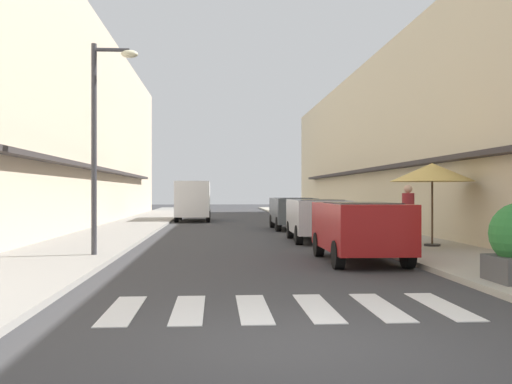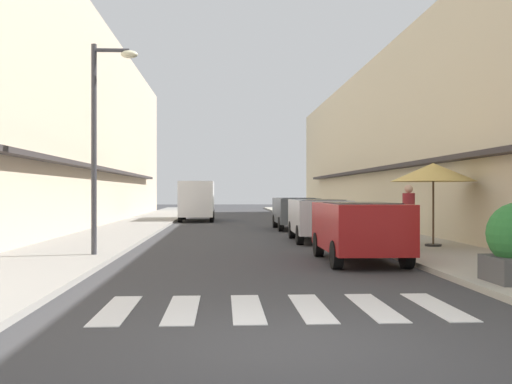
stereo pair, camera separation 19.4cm
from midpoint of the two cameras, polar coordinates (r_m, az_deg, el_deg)
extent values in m
plane|color=#38383A|center=(27.16, -1.27, -3.66)|extent=(112.97, 112.97, 0.00)
cube|color=gray|center=(27.46, -12.03, -3.49)|extent=(3.13, 71.89, 0.12)
cube|color=#ADA899|center=(27.81, 9.36, -3.45)|extent=(3.13, 71.89, 0.12)
cube|color=#C6B299|center=(30.02, -19.31, 6.45)|extent=(5.00, 48.21, 10.21)
cube|color=#332D2D|center=(29.20, -14.11, 2.09)|extent=(0.50, 33.75, 0.16)
cube|color=beige|center=(30.50, 16.21, 4.70)|extent=(5.00, 48.21, 8.46)
cube|color=#332D2D|center=(29.61, 11.18, 2.06)|extent=(0.50, 33.75, 0.16)
cube|color=silver|center=(8.97, -12.68, -11.04)|extent=(0.45, 2.20, 0.01)
cube|color=silver|center=(8.86, -6.49, -11.17)|extent=(0.45, 2.20, 0.01)
cube|color=silver|center=(8.86, -0.22, -11.18)|extent=(0.45, 2.20, 0.01)
cube|color=silver|center=(8.96, 5.97, -11.05)|extent=(0.45, 2.20, 0.01)
cube|color=silver|center=(9.16, 11.95, -10.81)|extent=(0.45, 2.20, 0.01)
cube|color=silver|center=(9.45, 17.62, -10.48)|extent=(0.45, 2.20, 0.01)
cube|color=maroon|center=(14.77, 10.26, -3.27)|extent=(1.78, 3.97, 1.13)
cube|color=black|center=(14.56, 10.44, -2.11)|extent=(1.49, 2.23, 0.56)
cylinder|color=black|center=(15.93, 6.40, -5.07)|extent=(0.23, 0.64, 0.64)
cylinder|color=black|center=(16.26, 11.96, -4.96)|extent=(0.23, 0.64, 0.64)
cylinder|color=black|center=(13.38, 8.19, -6.03)|extent=(0.23, 0.64, 0.64)
cylinder|color=black|center=(13.77, 14.73, -5.86)|extent=(0.23, 0.64, 0.64)
cube|color=silver|center=(20.79, 6.30, -2.33)|extent=(1.84, 4.12, 1.13)
cube|color=black|center=(20.58, 6.39, -1.50)|extent=(1.52, 2.32, 0.56)
cylinder|color=black|center=(22.06, 3.74, -3.66)|extent=(0.23, 0.64, 0.64)
cylinder|color=black|center=(22.27, 7.83, -3.63)|extent=(0.23, 0.64, 0.64)
cylinder|color=black|center=(19.39, 4.54, -4.17)|extent=(0.23, 0.64, 0.64)
cylinder|color=black|center=(19.63, 9.17, -4.11)|extent=(0.23, 0.64, 0.64)
cube|color=#4C5156|center=(27.35, 3.99, -1.78)|extent=(1.76, 4.22, 1.13)
cube|color=black|center=(27.13, 4.05, -1.15)|extent=(1.47, 2.36, 0.56)
cylinder|color=black|center=(28.67, 2.06, -2.83)|extent=(0.22, 0.64, 0.64)
cylinder|color=black|center=(28.86, 5.21, -2.81)|extent=(0.22, 0.64, 0.64)
cylinder|color=black|center=(25.90, 2.64, -3.12)|extent=(0.22, 0.64, 0.64)
cylinder|color=black|center=(26.11, 6.12, -3.10)|extent=(0.22, 0.64, 0.64)
cube|color=silver|center=(35.58, -5.54, -0.65)|extent=(1.96, 5.41, 2.03)
cube|color=black|center=(35.31, -5.55, 0.57)|extent=(1.65, 3.03, 0.56)
cylinder|color=black|center=(37.43, -6.80, -2.17)|extent=(0.22, 0.64, 0.64)
cylinder|color=black|center=(37.37, -4.06, -2.17)|extent=(0.22, 0.64, 0.64)
cylinder|color=black|center=(33.88, -7.16, -2.39)|extent=(0.22, 0.64, 0.64)
cylinder|color=black|center=(33.81, -4.13, -2.40)|extent=(0.22, 0.64, 0.64)
cylinder|color=#38383D|center=(15.76, -15.03, 4.01)|extent=(0.14, 0.14, 5.42)
cylinder|color=#38383D|center=(16.06, -13.41, 13.17)|extent=(0.90, 0.10, 0.10)
ellipsoid|color=beige|center=(15.97, -11.78, 12.88)|extent=(0.44, 0.28, 0.20)
cylinder|color=#262626|center=(18.38, 17.03, -4.92)|extent=(0.48, 0.48, 0.06)
cylinder|color=#4C3823|center=(18.32, 17.02, -1.60)|extent=(0.06, 0.06, 2.20)
cone|color=#D8B259|center=(18.32, 17.02, 1.84)|extent=(2.50, 2.50, 0.55)
cylinder|color=#282B33|center=(17.00, 14.83, -3.94)|extent=(0.26, 0.26, 0.88)
cylinder|color=maroon|center=(16.97, 14.83, -1.28)|extent=(0.34, 0.34, 0.70)
sphere|color=tan|center=(16.96, 14.83, 0.30)|extent=(0.24, 0.24, 0.24)
camera|label=1|loc=(0.10, -89.66, 0.00)|focal=41.44mm
camera|label=2|loc=(0.10, 90.34, 0.00)|focal=41.44mm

